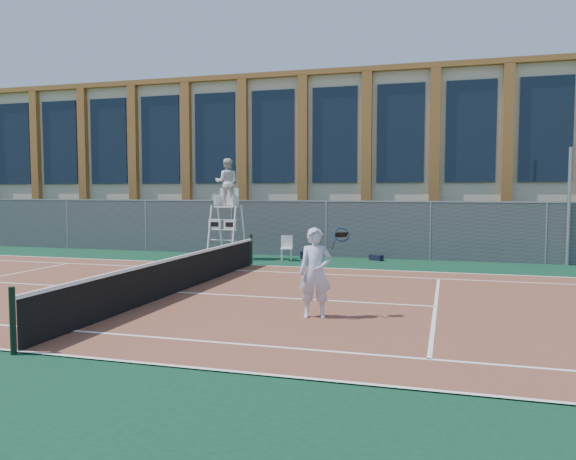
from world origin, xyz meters
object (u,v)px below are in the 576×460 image
(plastic_chair, at_px, (287,246))
(tennis_player, at_px, (316,272))
(steel_pole, at_px, (569,207))
(umpire_chair, at_px, (227,185))

(plastic_chair, xyz_separation_m, tennis_player, (3.24, -9.07, 0.40))
(steel_pole, bearing_deg, tennis_player, -122.31)
(steel_pole, distance_m, umpire_chair, 12.30)
(steel_pole, relative_size, tennis_player, 2.24)
(tennis_player, bearing_deg, steel_pole, 57.69)
(umpire_chair, distance_m, plastic_chair, 3.25)
(umpire_chair, relative_size, plastic_chair, 4.17)
(tennis_player, bearing_deg, umpire_chair, 122.10)
(umpire_chair, distance_m, tennis_player, 10.60)
(umpire_chair, height_order, plastic_chair, umpire_chair)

